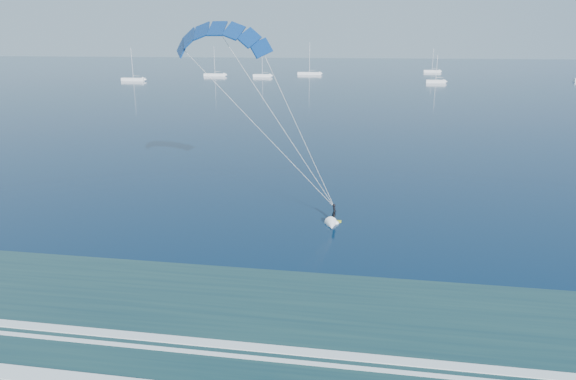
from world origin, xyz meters
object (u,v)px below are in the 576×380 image
(sailboat_2, at_px, (309,73))
(sailboat_1, at_px, (262,75))
(kitesurfer_rig, at_px, (277,120))
(sailboat_3, at_px, (436,81))
(sailboat_7, at_px, (215,75))
(sailboat_4, at_px, (432,71))
(sailboat_0, at_px, (133,79))

(sailboat_2, bearing_deg, sailboat_1, -135.30)
(kitesurfer_rig, bearing_deg, sailboat_3, 79.18)
(kitesurfer_rig, bearing_deg, sailboat_7, 108.68)
(sailboat_1, distance_m, sailboat_2, 25.78)
(sailboat_4, distance_m, sailboat_7, 106.77)
(sailboat_2, bearing_deg, kitesurfer_rig, -83.80)
(sailboat_4, bearing_deg, sailboat_1, -149.59)
(sailboat_0, distance_m, sailboat_2, 79.63)
(sailboat_4, relative_size, sailboat_7, 0.88)
(sailboat_2, xyz_separation_m, sailboat_3, (52.23, -39.28, -0.03))
(kitesurfer_rig, xyz_separation_m, sailboat_1, (-39.98, 181.11, -8.59))
(sailboat_0, height_order, sailboat_1, sailboat_0)
(sailboat_0, xyz_separation_m, sailboat_7, (23.61, 31.12, -0.00))
(sailboat_7, bearing_deg, sailboat_3, -13.74)
(sailboat_4, bearing_deg, sailboat_2, -155.36)
(sailboat_3, xyz_separation_m, sailboat_4, (5.38, 65.71, 0.01))
(sailboat_1, height_order, sailboat_3, sailboat_1)
(sailboat_0, distance_m, sailboat_3, 116.21)
(sailboat_4, xyz_separation_m, sailboat_7, (-97.67, -43.14, 0.01))
(sailboat_4, bearing_deg, sailboat_0, -148.52)
(kitesurfer_rig, bearing_deg, sailboat_2, 96.20)
(sailboat_1, height_order, sailboat_4, sailboat_4)
(sailboat_0, bearing_deg, sailboat_7, 52.81)
(sailboat_2, bearing_deg, sailboat_3, -36.94)
(sailboat_1, relative_size, sailboat_2, 0.77)
(sailboat_1, relative_size, sailboat_7, 0.87)
(sailboat_2, distance_m, sailboat_7, 43.40)
(sailboat_1, xyz_separation_m, sailboat_2, (18.32, 18.13, 0.02))
(sailboat_1, bearing_deg, sailboat_0, -146.77)
(sailboat_1, relative_size, sailboat_4, 0.99)
(sailboat_1, distance_m, sailboat_7, 21.78)
(kitesurfer_rig, relative_size, sailboat_0, 1.43)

